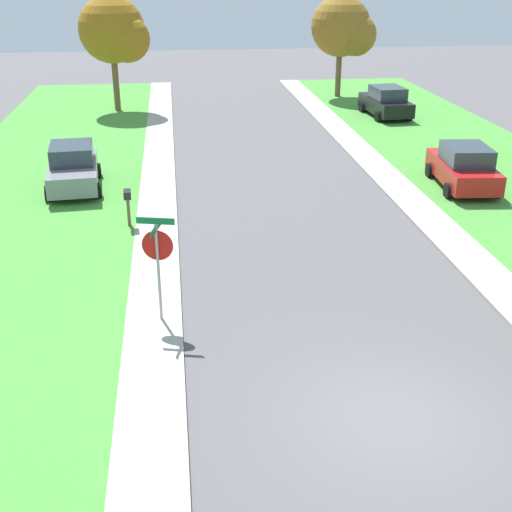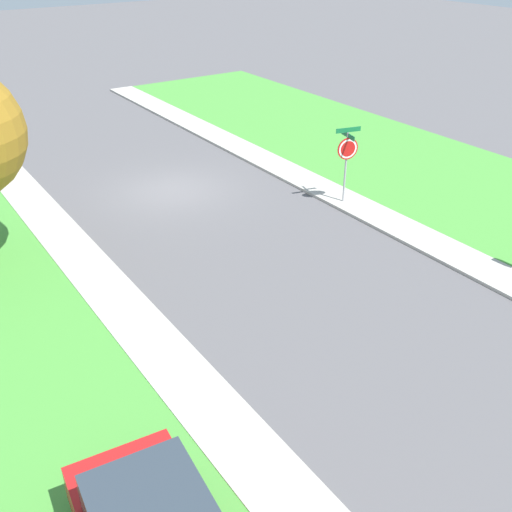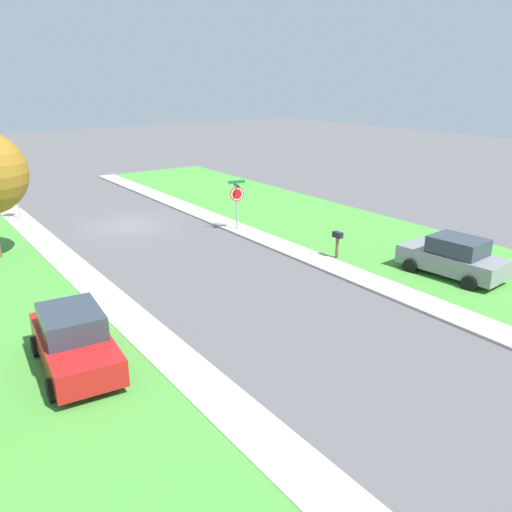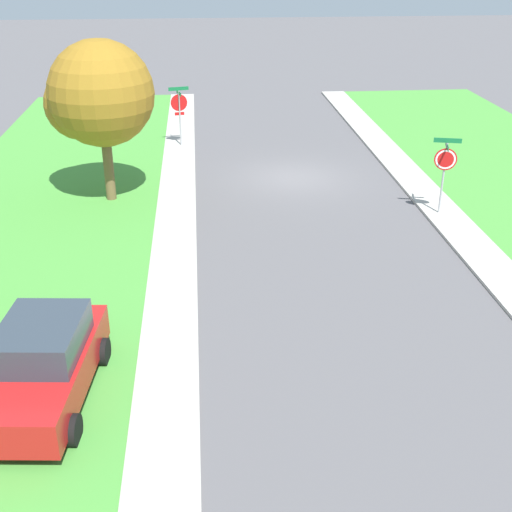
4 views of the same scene
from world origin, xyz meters
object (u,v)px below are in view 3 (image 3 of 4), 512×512
stop_sign_near_corner (16,188)px  stop_sign_far_corner (237,197)px  car_red_near_corner (74,341)px  mailbox (337,238)px  car_grey_kerbside_mid (453,257)px

stop_sign_near_corner → stop_sign_far_corner: size_ratio=1.00×
car_red_near_corner → mailbox: 13.06m
car_grey_kerbside_mid → mailbox: size_ratio=3.39×
mailbox → car_grey_kerbside_mid: bearing=117.6°
stop_sign_far_corner → mailbox: bearing=99.4°
car_grey_kerbside_mid → mailbox: car_grey_kerbside_mid is taller
stop_sign_near_corner → mailbox: stop_sign_near_corner is taller
car_red_near_corner → stop_sign_near_corner: bearing=-97.8°
car_red_near_corner → mailbox: car_red_near_corner is taller
car_red_near_corner → mailbox: bearing=-168.2°
stop_sign_near_corner → stop_sign_far_corner: 13.07m
stop_sign_near_corner → car_grey_kerbside_mid: stop_sign_near_corner is taller
car_grey_kerbside_mid → stop_sign_near_corner: bearing=-58.4°
stop_sign_far_corner → car_red_near_corner: size_ratio=0.62×
stop_sign_far_corner → car_grey_kerbside_mid: bearing=107.2°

